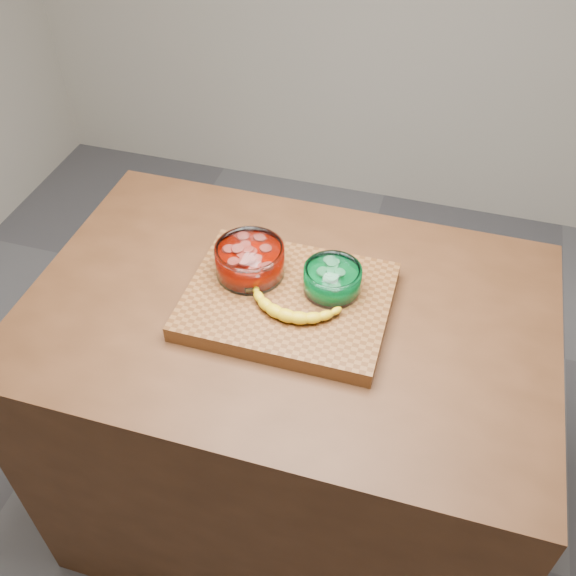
# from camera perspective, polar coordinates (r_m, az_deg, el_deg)

# --- Properties ---
(ground) EXTENTS (3.50, 3.50, 0.00)m
(ground) POSITION_cam_1_polar(r_m,az_deg,el_deg) (2.19, 0.00, -18.33)
(ground) COLOR #57565B
(ground) RESTS_ON ground
(counter) EXTENTS (1.20, 0.80, 0.90)m
(counter) POSITION_cam_1_polar(r_m,az_deg,el_deg) (1.81, 0.00, -11.70)
(counter) COLOR #4D2C17
(counter) RESTS_ON ground
(cutting_board) EXTENTS (0.45, 0.35, 0.04)m
(cutting_board) POSITION_cam_1_polar(r_m,az_deg,el_deg) (1.44, 0.00, -1.14)
(cutting_board) COLOR brown
(cutting_board) RESTS_ON counter
(bowl_red) EXTENTS (0.16, 0.16, 0.07)m
(bowl_red) POSITION_cam_1_polar(r_m,az_deg,el_deg) (1.46, -3.40, 2.44)
(bowl_red) COLOR white
(bowl_red) RESTS_ON cutting_board
(bowl_green) EXTENTS (0.13, 0.13, 0.06)m
(bowl_green) POSITION_cam_1_polar(r_m,az_deg,el_deg) (1.42, 3.96, 0.78)
(bowl_green) COLOR white
(bowl_green) RESTS_ON cutting_board
(banana) EXTENTS (0.24, 0.11, 0.03)m
(banana) POSITION_cam_1_polar(r_m,az_deg,el_deg) (1.38, 0.39, -1.64)
(banana) COLOR yellow
(banana) RESTS_ON cutting_board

